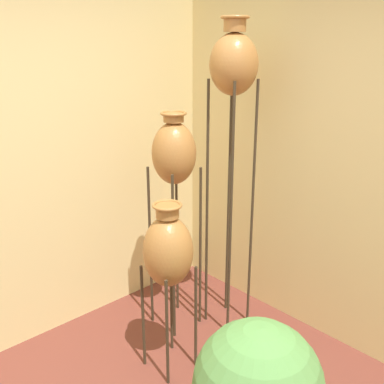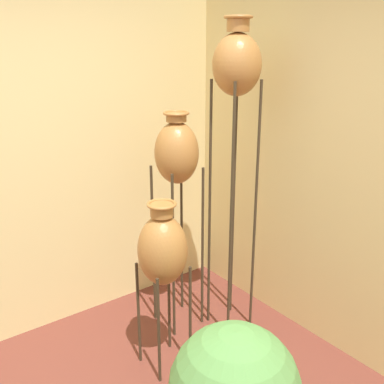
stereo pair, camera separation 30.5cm
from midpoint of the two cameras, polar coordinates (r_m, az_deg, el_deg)
vase_stand_tall at (r=3.07m, az=2.39°, el=14.92°), size 0.32×0.32×2.26m
vase_stand_medium at (r=3.15m, az=-5.07°, el=4.45°), size 0.31×0.31×1.65m
vase_stand_short at (r=2.85m, az=-6.14°, el=-7.61°), size 0.32×0.32×1.18m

